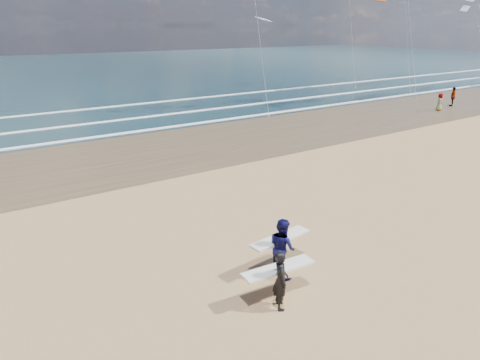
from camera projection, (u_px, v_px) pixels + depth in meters
wet_sand_strip at (328, 120)px, 35.63m from camera, size 220.00×12.00×0.01m
ocean at (116, 69)px, 77.81m from camera, size 220.00×100.00×0.02m
foam_breakers at (257, 102)px, 43.50m from camera, size 220.00×11.70×0.05m
surfer_near at (280, 278)px, 11.73m from camera, size 2.23×1.08×1.75m
surfer_far at (282, 247)px, 13.24m from camera, size 2.24×1.22×1.92m
beachgoer_0 at (440, 102)px, 39.25m from camera, size 0.94×0.83×1.61m
beachgoer_1 at (453, 97)px, 41.53m from camera, size 1.16×0.91×1.83m
kite_0 at (409, 14)px, 38.73m from camera, size 7.36×4.91×14.05m
kite_1 at (259, 33)px, 37.04m from camera, size 6.23×4.78×12.13m
kite_2 at (406, 13)px, 48.28m from camera, size 6.14×4.78×15.79m
kite_4 at (479, 30)px, 64.15m from camera, size 5.62×4.72×12.54m
kite_5 at (351, 21)px, 53.15m from camera, size 4.86×4.63×15.40m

